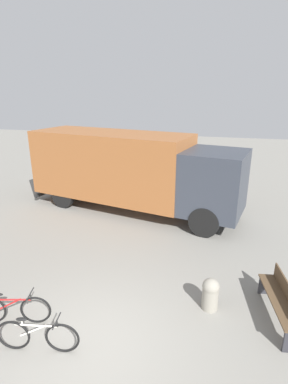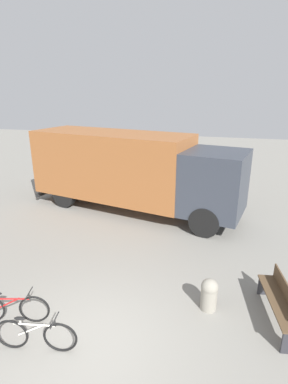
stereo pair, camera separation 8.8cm
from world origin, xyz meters
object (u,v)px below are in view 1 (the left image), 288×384
park_bench (282,300)px  bollard_near_bench (210,293)px  bicycle_near (13,309)px  delivery_truck (130,168)px  bicycle_middle (37,336)px

park_bench → bollard_near_bench: 1.53m
park_bench → bicycle_near: bearing=96.6°
delivery_truck → bollard_near_bench: size_ratio=11.74×
delivery_truck → park_bench: 7.57m
bicycle_middle → bollard_near_bench: (3.17, 2.08, 0.06)m
bicycle_near → delivery_truck: bearing=71.0°
delivery_truck → bollard_near_bench: (3.59, -5.44, -1.39)m
delivery_truck → bicycle_middle: bearing=-75.0°
delivery_truck → bicycle_near: size_ratio=5.72×
delivery_truck → bicycle_near: 7.16m
park_bench → bollard_near_bench: (-1.53, -0.01, -0.09)m
bollard_near_bench → bicycle_near: bearing=-159.3°
bicycle_near → bollard_near_bench: (4.11, 1.55, 0.06)m
park_bench → bicycle_near: (-5.63, -1.57, -0.15)m
park_bench → delivery_truck: bearing=34.4°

